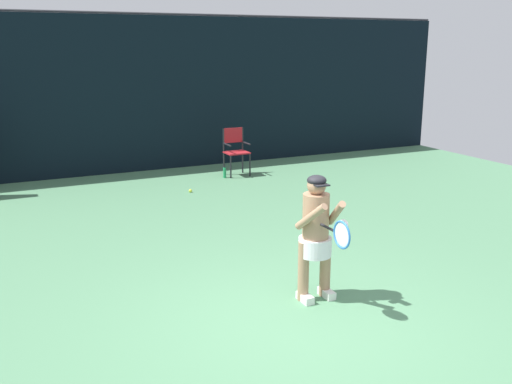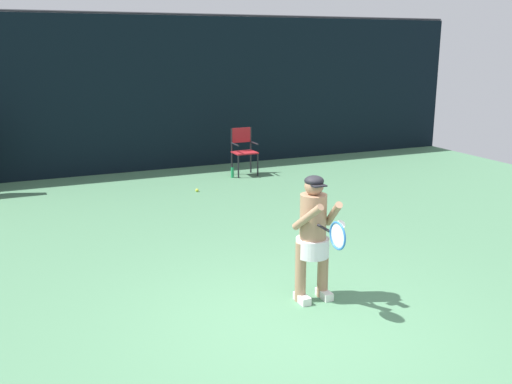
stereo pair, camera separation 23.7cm
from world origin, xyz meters
TOP-DOWN VIEW (x-y plane):
  - ground at (0.00, -0.19)m, footprint 18.00×22.00m
  - backdrop_screen at (0.00, 8.50)m, footprint 18.00×0.12m
  - umpire_chair at (2.33, 7.09)m, footprint 0.52×0.44m
  - water_bottle at (1.98, 6.91)m, footprint 0.07×0.07m
  - tennis_player at (0.48, 0.51)m, footprint 0.52×0.59m
  - tennis_racket at (0.46, -0.02)m, footprint 0.03×0.60m
  - tennis_ball_loose at (0.83, 5.98)m, footprint 0.07×0.07m

SIDE VIEW (x-z plane):
  - ground at x=0.00m, z-range -0.02..0.00m
  - tennis_ball_loose at x=0.83m, z-range 0.00..0.07m
  - water_bottle at x=1.98m, z-range -0.01..0.26m
  - umpire_chair at x=2.33m, z-range 0.08..1.16m
  - tennis_player at x=0.48m, z-range 0.07..1.58m
  - tennis_racket at x=0.46m, z-range 0.81..1.12m
  - backdrop_screen at x=0.00m, z-range -0.02..3.64m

